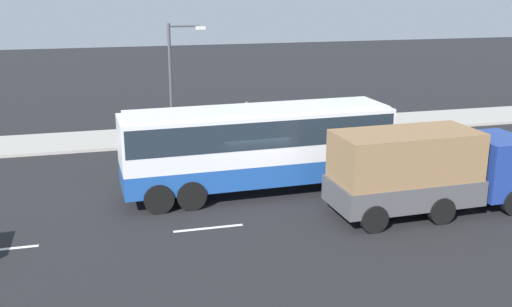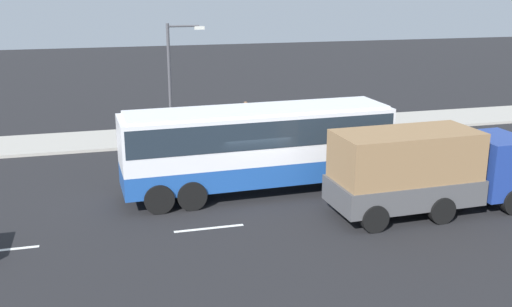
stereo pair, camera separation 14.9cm
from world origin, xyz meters
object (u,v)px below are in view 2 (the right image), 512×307
object	(u,v)px
cargo_truck	(427,168)
pedestrian_near_curb	(246,114)
coach_bus	(258,141)
street_lamp	(174,73)

from	to	relation	value
cargo_truck	pedestrian_near_curb	distance (m)	13.35
coach_bus	cargo_truck	xyz separation A→B (m)	(5.30, -3.63, -0.45)
cargo_truck	street_lamp	bearing A→B (deg)	119.70
coach_bus	cargo_truck	size ratio (longest dim) A/B	1.44
coach_bus	pedestrian_near_curb	size ratio (longest dim) A/B	6.24
street_lamp	pedestrian_near_curb	bearing A→B (deg)	11.43
pedestrian_near_curb	cargo_truck	bearing A→B (deg)	-156.31
cargo_truck	street_lamp	xyz separation A→B (m)	(-7.40, 12.09, 2.01)
pedestrian_near_curb	street_lamp	xyz separation A→B (m)	(-3.95, -0.80, 2.53)
cargo_truck	pedestrian_near_curb	xyz separation A→B (m)	(-3.45, 12.89, -0.52)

